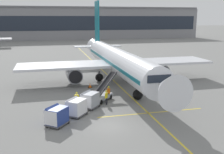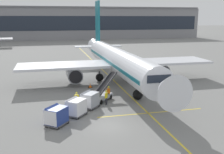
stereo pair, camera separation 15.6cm
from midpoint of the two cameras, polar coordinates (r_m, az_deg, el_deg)
ground_plane at (r=25.91m, az=-0.64°, el=-10.40°), size 600.00×600.00×0.00m
parked_airplane at (r=42.43m, az=1.24°, el=3.58°), size 30.95×40.50×13.57m
belt_loader at (r=33.24m, az=-2.12°, el=-3.53°), size 4.46×4.70×3.18m
baggage_cart_lead at (r=30.50m, az=-4.72°, el=-4.84°), size 2.50×2.63×1.91m
baggage_cart_second at (r=28.24m, az=-7.63°, el=-6.36°), size 2.50×2.63×1.91m
baggage_cart_third at (r=26.17m, az=-11.76°, el=-8.08°), size 2.50×2.63×1.91m
ground_crew_by_loader at (r=33.44m, az=-0.61°, el=-3.22°), size 0.37×0.54×1.74m
ground_crew_by_carts at (r=31.52m, az=-1.10°, el=-4.22°), size 0.40×0.50×1.74m
ground_crew_marshaller at (r=31.14m, az=-7.47°, el=-4.54°), size 0.50×0.40×1.74m
safety_cone_engine_keepout at (r=39.46m, az=-4.59°, el=-1.81°), size 0.58×0.58×0.66m
apron_guidance_line_lead_in at (r=42.32m, az=0.96°, el=-1.22°), size 0.20×110.00×0.01m
apron_guidance_line_stop_bar at (r=29.49m, az=8.62°, el=-7.61°), size 12.00×0.20×0.01m
terminal_building at (r=132.99m, az=-7.38°, el=11.42°), size 121.66×15.07×15.19m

